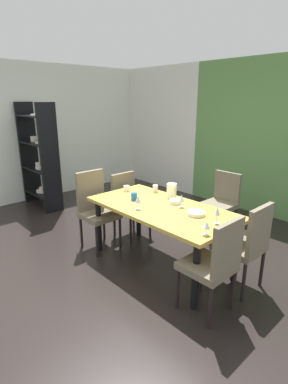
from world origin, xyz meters
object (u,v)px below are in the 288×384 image
at_px(chair_right_near, 215,262).
at_px(cup_south, 134,196).
at_px(cup_near_shelf, 155,188).
at_px(chair_head_far, 222,200).
at_px(chair_right_far, 247,242).
at_px(wine_glass_near_window, 206,225).
at_px(pitcher_east, 172,190).
at_px(serving_bowl_center, 175,202).
at_px(dining_table, 161,213).
at_px(display_shelf, 39,157).
at_px(cup_front, 126,188).
at_px(chair_left_near, 96,206).
at_px(wine_glass_right, 138,199).
at_px(chair_left_far, 129,200).
at_px(serving_bowl_west, 196,213).
at_px(wine_glass_left, 217,212).
at_px(wine_glass_corner, 182,198).

relative_size(chair_right_near, cup_south, 10.35).
bearing_deg(cup_near_shelf, chair_head_far, 64.22).
bearing_deg(chair_right_far, wine_glass_near_window, 165.23).
bearing_deg(pitcher_east, serving_bowl_center, -36.46).
height_order(chair_right_far, chair_head_far, chair_right_far).
distance_m(chair_right_near, cup_south, 1.39).
height_order(dining_table, display_shelf, display_shelf).
height_order(display_shelf, cup_front, display_shelf).
bearing_deg(cup_south, chair_left_near, -159.97).
bearing_deg(wine_glass_right, pitcher_east, 92.96).
bearing_deg(chair_right_far, pitcher_east, 86.99).
distance_m(wine_glass_right, cup_south, 0.34).
height_order(wine_glass_right, pitcher_east, pitcher_east).
bearing_deg(chair_left_far, wine_glass_near_window, 73.19).
height_order(display_shelf, wine_glass_near_window, display_shelf).
distance_m(cup_south, pitcher_east, 0.49).
height_order(chair_left_far, serving_bowl_center, chair_left_far).
bearing_deg(serving_bowl_west, cup_near_shelf, 163.23).
xyz_separation_m(chair_head_far, serving_bowl_center, (0.04, -1.10, 0.24)).
bearing_deg(chair_head_far, display_shelf, 25.17).
relative_size(dining_table, serving_bowl_center, 12.11).
xyz_separation_m(chair_left_far, serving_bowl_center, (0.98, -0.08, 0.25)).
xyz_separation_m(chair_left_far, wine_glass_left, (1.68, -0.23, 0.35)).
bearing_deg(cup_front, wine_glass_near_window, -12.31).
bearing_deg(serving_bowl_center, cup_front, -172.26).
bearing_deg(chair_head_far, wine_glass_near_window, 118.09).
xyz_separation_m(chair_right_near, wine_glass_near_window, (-0.14, 0.04, 0.30)).
bearing_deg(cup_south, serving_bowl_west, 11.18).
bearing_deg(dining_table, wine_glass_corner, 42.84).
bearing_deg(chair_left_near, chair_right_far, 106.57).
distance_m(dining_table, wine_glass_corner, 0.30).
xyz_separation_m(wine_glass_corner, wine_glass_left, (0.56, -0.10, 0.02)).
relative_size(serving_bowl_center, cup_near_shelf, 1.56).
relative_size(serving_bowl_west, serving_bowl_center, 1.34).
bearing_deg(wine_glass_right, chair_left_near, -178.27).
xyz_separation_m(wine_glass_left, cup_near_shelf, (-1.19, 0.31, -0.08)).
distance_m(chair_left_near, serving_bowl_west, 1.46).
xyz_separation_m(chair_left_far, cup_near_shelf, (0.48, 0.07, 0.27)).
relative_size(chair_right_far, wine_glass_left, 5.45).
bearing_deg(wine_glass_left, wine_glass_corner, 169.33).
xyz_separation_m(wine_glass_corner, cup_near_shelf, (-0.64, 0.20, -0.06)).
relative_size(chair_right_near, chair_left_far, 1.06).
bearing_deg(chair_head_far, serving_bowl_center, 92.33).
bearing_deg(cup_front, pitcher_east, 22.06).
xyz_separation_m(serving_bowl_center, pitcher_east, (-0.19, 0.14, 0.07)).
height_order(dining_table, cup_front, cup_front).
distance_m(wine_glass_right, serving_bowl_west, 0.67).
bearing_deg(wine_glass_left, cup_front, 178.26).
height_order(chair_right_near, cup_south, chair_right_near).
xyz_separation_m(chair_left_far, wine_glass_corner, (1.12, -0.13, 0.34)).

